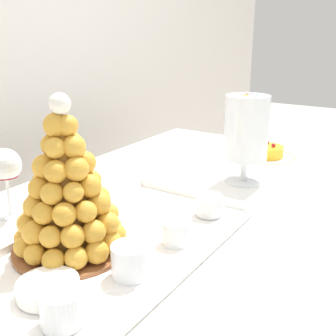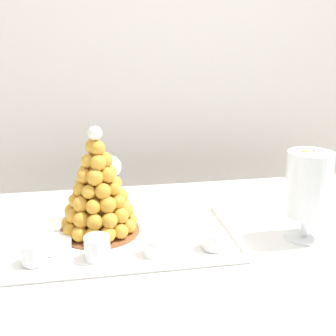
{
  "view_description": "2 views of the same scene",
  "coord_description": "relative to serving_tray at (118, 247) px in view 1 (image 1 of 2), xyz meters",
  "views": [
    {
      "loc": [
        -0.81,
        -0.47,
        1.17
      ],
      "look_at": [
        -0.02,
        0.04,
        0.86
      ],
      "focal_mm": 44.49,
      "sensor_mm": 36.0,
      "label": 1
    },
    {
      "loc": [
        -0.32,
        -1.04,
        1.29
      ],
      "look_at": [
        -0.14,
        -0.04,
        0.98
      ],
      "focal_mm": 46.1,
      "sensor_mm": 36.0,
      "label": 2
    }
  ],
  "objects": [
    {
      "name": "dessert_cup_centre",
      "position": [
        0.07,
        -0.09,
        0.02
      ],
      "size": [
        0.05,
        0.05,
        0.05
      ],
      "color": "silver",
      "rests_on": "serving_tray"
    },
    {
      "name": "wine_glass",
      "position": [
        -0.01,
        0.31,
        0.11
      ],
      "size": [
        0.07,
        0.07,
        0.16
      ],
      "color": "silver",
      "rests_on": "buffet_table"
    },
    {
      "name": "croquembouche",
      "position": [
        -0.06,
        0.07,
        0.12
      ],
      "size": [
        0.22,
        0.22,
        0.3
      ],
      "color": "brown",
      "rests_on": "serving_tray"
    },
    {
      "name": "dessert_cup_mid_right",
      "position": [
        0.23,
        -0.08,
        0.02
      ],
      "size": [
        0.06,
        0.06,
        0.05
      ],
      "color": "silver",
      "rests_on": "serving_tray"
    },
    {
      "name": "dessert_cup_mid_left",
      "position": [
        -0.07,
        -0.08,
        0.03
      ],
      "size": [
        0.06,
        0.06,
        0.06
      ],
      "color": "silver",
      "rests_on": "serving_tray"
    },
    {
      "name": "creme_brulee_ramekin",
      "position": [
        -0.18,
        -0.0,
        0.02
      ],
      "size": [
        0.1,
        0.1,
        0.02
      ],
      "color": "white",
      "rests_on": "serving_tray"
    },
    {
      "name": "buffet_table",
      "position": [
        0.25,
        -0.01,
        -0.09
      ],
      "size": [
        1.41,
        0.93,
        0.76
      ],
      "color": "brown",
      "rests_on": "ground_plane"
    },
    {
      "name": "dessert_cup_left",
      "position": [
        -0.22,
        -0.08,
        0.03
      ],
      "size": [
        0.06,
        0.06,
        0.05
      ],
      "color": "silver",
      "rests_on": "serving_tray"
    },
    {
      "name": "macaron_goblet",
      "position": [
        0.49,
        -0.05,
        0.15
      ],
      "size": [
        0.12,
        0.12,
        0.25
      ],
      "color": "white",
      "rests_on": "buffet_table"
    },
    {
      "name": "serving_tray",
      "position": [
        0.0,
        0.0,
        0.0
      ],
      "size": [
        0.61,
        0.33,
        0.02
      ],
      "color": "white",
      "rests_on": "buffet_table"
    },
    {
      "name": "fruit_tart_plate",
      "position": [
        0.75,
        -0.03,
        0.01
      ],
      "size": [
        0.19,
        0.19,
        0.05
      ],
      "color": "white",
      "rests_on": "buffet_table"
    }
  ]
}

